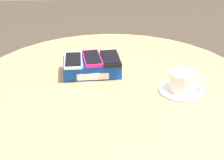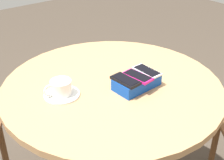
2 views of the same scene
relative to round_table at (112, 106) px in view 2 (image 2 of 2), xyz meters
The scene contains 7 objects.
round_table is the anchor object (origin of this frame).
phone_box 0.19m from the round_table, 126.29° to the left, with size 0.21×0.12×0.05m.
phone_white 0.24m from the round_table, 146.88° to the left, with size 0.07×0.14×0.01m.
phone_magenta 0.22m from the round_table, 123.66° to the left, with size 0.08×0.14×0.01m.
phone_black 0.21m from the round_table, 87.18° to the left, with size 0.07×0.14×0.01m.
saucer 0.27m from the round_table, 13.98° to the right, with size 0.15×0.15×0.01m, color white.
coffee_cup 0.29m from the round_table, 13.90° to the right, with size 0.12×0.09×0.06m.
Camera 2 is at (0.76, 0.97, 1.51)m, focal length 50.00 mm.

